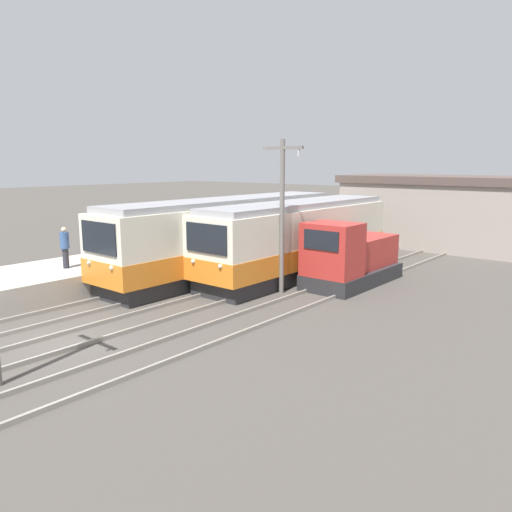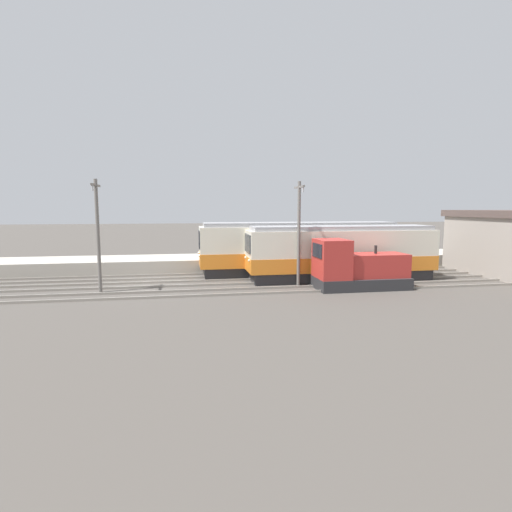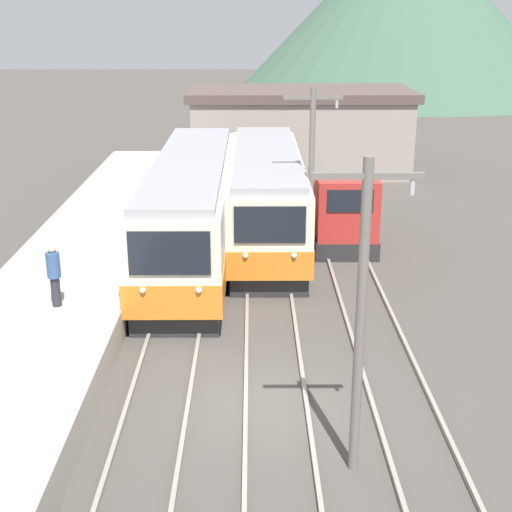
% 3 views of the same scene
% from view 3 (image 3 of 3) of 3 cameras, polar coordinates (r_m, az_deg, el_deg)
% --- Properties ---
extents(ground_plane, '(200.00, 200.00, 0.00)m').
position_cam_3_polar(ground_plane, '(17.34, 0.93, -11.80)').
color(ground_plane, '#47423D').
extents(platform_left, '(4.50, 54.00, 0.97)m').
position_cam_3_polar(platform_left, '(18.08, -19.60, -9.87)').
color(platform_left, '#ADA599').
rests_on(platform_left, ground).
extents(track_left, '(1.54, 60.00, 0.14)m').
position_cam_3_polar(track_left, '(17.45, -7.82, -11.52)').
color(track_left, gray).
rests_on(track_left, ground).
extents(track_center, '(1.54, 60.00, 0.14)m').
position_cam_3_polar(track_center, '(17.31, 1.60, -11.59)').
color(track_center, gray).
rests_on(track_center, ground).
extents(track_right, '(1.54, 60.00, 0.14)m').
position_cam_3_polar(track_right, '(17.67, 11.57, -11.33)').
color(track_right, gray).
rests_on(track_right, ground).
extents(commuter_train_left, '(2.84, 14.72, 3.80)m').
position_cam_3_polar(commuter_train_left, '(26.60, -5.17, 3.46)').
color(commuter_train_left, '#28282B').
rests_on(commuter_train_left, ground).
extents(commuter_train_center, '(2.84, 12.82, 3.66)m').
position_cam_3_polar(commuter_train_center, '(28.53, 0.79, 4.49)').
color(commuter_train_center, '#28282B').
rests_on(commuter_train_center, ground).
extents(shunting_locomotive, '(2.40, 5.60, 3.00)m').
position_cam_3_polar(shunting_locomotive, '(28.70, 6.81, 3.42)').
color(shunting_locomotive, '#28282B').
rests_on(shunting_locomotive, ground).
extents(catenary_mast_near, '(2.00, 0.20, 6.47)m').
position_cam_3_polar(catenary_mast_near, '(13.67, 8.44, -4.21)').
color(catenary_mast_near, slate).
rests_on(catenary_mast_near, ground).
extents(catenary_mast_mid, '(2.00, 0.20, 6.47)m').
position_cam_3_polar(catenary_mast_mid, '(24.89, 4.46, 6.63)').
color(catenary_mast_mid, slate).
rests_on(catenary_mast_mid, ground).
extents(person_on_platform, '(0.38, 0.38, 1.81)m').
position_cam_3_polar(person_on_platform, '(20.62, -15.86, -1.32)').
color(person_on_platform, '#282833').
rests_on(person_on_platform, platform_left).
extents(station_building, '(12.60, 6.30, 4.67)m').
position_cam_3_polar(station_building, '(41.49, 3.51, 10.02)').
color(station_building, gray).
rests_on(station_building, ground).
extents(mountain_backdrop, '(36.83, 36.83, 18.76)m').
position_cam_3_polar(mountain_backdrop, '(82.65, 11.79, 19.09)').
color(mountain_backdrop, '#3D5B47').
rests_on(mountain_backdrop, ground).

